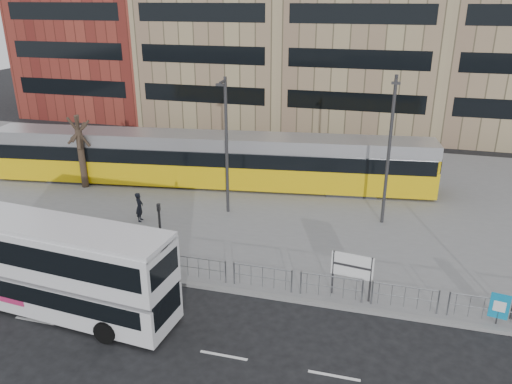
% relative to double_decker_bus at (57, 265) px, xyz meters
% --- Properties ---
extents(ground, '(120.00, 120.00, 0.00)m').
position_rel_double_decker_bus_xyz_m(ground, '(5.29, 3.04, -2.14)').
color(ground, black).
rests_on(ground, ground).
extents(plaza, '(64.00, 24.00, 0.15)m').
position_rel_double_decker_bus_xyz_m(plaza, '(5.29, 15.04, -2.06)').
color(plaza, slate).
rests_on(plaza, ground).
extents(kerb, '(64.00, 0.25, 0.17)m').
position_rel_double_decker_bus_xyz_m(kerb, '(5.29, 3.09, -2.06)').
color(kerb, gray).
rests_on(kerb, ground).
extents(pedestrian_barrier, '(32.07, 0.07, 1.10)m').
position_rel_double_decker_bus_xyz_m(pedestrian_barrier, '(7.29, 3.54, -1.15)').
color(pedestrian_barrier, gray).
rests_on(pedestrian_barrier, plaza).
extents(road_markings, '(62.00, 0.12, 0.01)m').
position_rel_double_decker_bus_xyz_m(road_markings, '(6.29, -0.96, -2.13)').
color(road_markings, white).
rests_on(road_markings, ground).
extents(double_decker_bus, '(10.04, 3.16, 3.95)m').
position_rel_double_decker_bus_xyz_m(double_decker_bus, '(0.00, 0.00, 0.00)').
color(double_decker_bus, silver).
rests_on(double_decker_bus, ground).
extents(tram, '(29.74, 6.66, 3.49)m').
position_rel_double_decker_bus_xyz_m(tram, '(0.79, 15.29, -0.24)').
color(tram, gold).
rests_on(tram, plaza).
extents(station_sign, '(1.77, 0.32, 2.05)m').
position_rel_double_decker_bus_xyz_m(station_sign, '(11.38, 3.84, -0.57)').
color(station_sign, '#2D2D30').
rests_on(station_sign, plaza).
extents(ad_panel, '(0.72, 0.18, 1.35)m').
position_rel_double_decker_bus_xyz_m(ad_panel, '(17.10, 3.44, -1.20)').
color(ad_panel, '#2D2D30').
rests_on(ad_panel, plaza).
extents(pedestrian, '(0.54, 0.70, 1.71)m').
position_rel_double_decker_bus_xyz_m(pedestrian, '(-0.93, 8.58, -1.13)').
color(pedestrian, black).
rests_on(pedestrian, plaza).
extents(traffic_light_west, '(0.20, 0.23, 3.10)m').
position_rel_double_decker_bus_xyz_m(traffic_light_west, '(2.39, 4.42, -0.01)').
color(traffic_light_west, '#2D2D30').
rests_on(traffic_light_west, plaza).
extents(lamp_post_west, '(0.45, 1.04, 7.95)m').
position_rel_double_decker_bus_xyz_m(lamp_post_west, '(3.50, 11.11, 2.36)').
color(lamp_post_west, '#2D2D30').
rests_on(lamp_post_west, plaza).
extents(lamp_post_east, '(0.45, 1.04, 8.28)m').
position_rel_double_decker_bus_xyz_m(lamp_post_east, '(12.45, 11.93, 2.53)').
color(lamp_post_east, '#2D2D30').
rests_on(lamp_post_east, plaza).
extents(bare_tree, '(3.89, 3.89, 6.89)m').
position_rel_double_decker_bus_xyz_m(bare_tree, '(-7.10, 12.61, 3.11)').
color(bare_tree, '#30241A').
rests_on(bare_tree, plaza).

